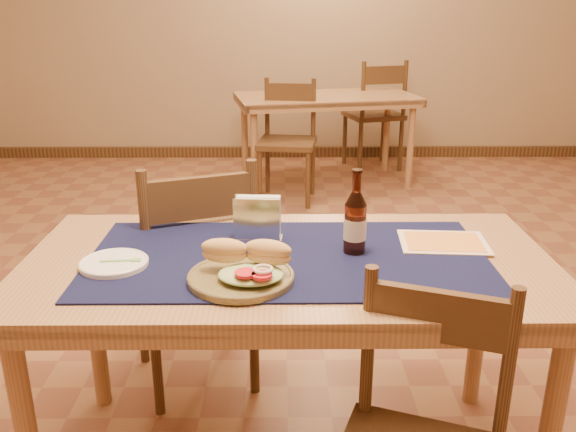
{
  "coord_description": "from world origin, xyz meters",
  "views": [
    {
      "loc": [
        -0.01,
        -2.5,
        1.49
      ],
      "look_at": [
        0.0,
        -0.7,
        0.85
      ],
      "focal_mm": 38.0,
      "sensor_mm": 36.0,
      "label": 1
    }
  ],
  "objects_px": {
    "chair_main_far": "(194,271)",
    "napkin_holder": "(257,219)",
    "sandwich_plate": "(244,270)",
    "beer_bottle": "(355,222)",
    "main_table": "(288,283)",
    "back_table": "(326,105)"
  },
  "relations": [
    {
      "from": "chair_main_far",
      "to": "napkin_holder",
      "type": "height_order",
      "value": "chair_main_far"
    },
    {
      "from": "sandwich_plate",
      "to": "beer_bottle",
      "type": "relative_size",
      "value": 1.13
    },
    {
      "from": "napkin_holder",
      "to": "chair_main_far",
      "type": "bearing_deg",
      "value": 130.53
    },
    {
      "from": "main_table",
      "to": "napkin_holder",
      "type": "bearing_deg",
      "value": 123.64
    },
    {
      "from": "chair_main_far",
      "to": "main_table",
      "type": "bearing_deg",
      "value": -51.59
    },
    {
      "from": "beer_bottle",
      "to": "napkin_holder",
      "type": "distance_m",
      "value": 0.32
    },
    {
      "from": "back_table",
      "to": "chair_main_far",
      "type": "height_order",
      "value": "chair_main_far"
    },
    {
      "from": "back_table",
      "to": "napkin_holder",
      "type": "bearing_deg",
      "value": -97.85
    },
    {
      "from": "beer_bottle",
      "to": "napkin_holder",
      "type": "height_order",
      "value": "beer_bottle"
    },
    {
      "from": "back_table",
      "to": "chair_main_far",
      "type": "bearing_deg",
      "value": -103.65
    },
    {
      "from": "chair_main_far",
      "to": "napkin_holder",
      "type": "bearing_deg",
      "value": -49.47
    },
    {
      "from": "main_table",
      "to": "chair_main_far",
      "type": "relative_size",
      "value": 1.67
    },
    {
      "from": "back_table",
      "to": "main_table",
      "type": "bearing_deg",
      "value": -95.84
    },
    {
      "from": "main_table",
      "to": "back_table",
      "type": "xyz_separation_m",
      "value": [
        0.34,
        3.34,
        0.0
      ]
    },
    {
      "from": "chair_main_far",
      "to": "sandwich_plate",
      "type": "relative_size",
      "value": 3.24
    },
    {
      "from": "sandwich_plate",
      "to": "back_table",
      "type": "bearing_deg",
      "value": 82.47
    },
    {
      "from": "chair_main_far",
      "to": "sandwich_plate",
      "type": "distance_m",
      "value": 0.72
    },
    {
      "from": "back_table",
      "to": "beer_bottle",
      "type": "xyz_separation_m",
      "value": [
        -0.14,
        -3.3,
        0.19
      ]
    },
    {
      "from": "sandwich_plate",
      "to": "chair_main_far",
      "type": "bearing_deg",
      "value": 110.87
    },
    {
      "from": "back_table",
      "to": "napkin_holder",
      "type": "height_order",
      "value": "napkin_holder"
    },
    {
      "from": "main_table",
      "to": "chair_main_far",
      "type": "distance_m",
      "value": 0.6
    },
    {
      "from": "back_table",
      "to": "sandwich_plate",
      "type": "height_order",
      "value": "sandwich_plate"
    }
  ]
}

